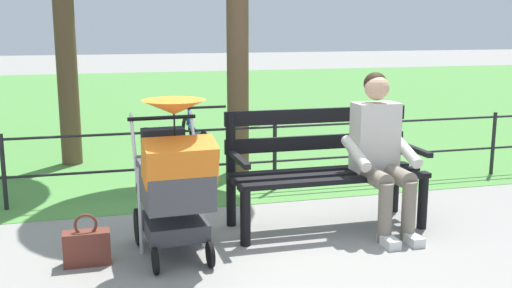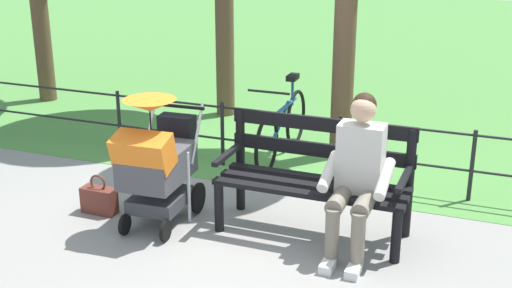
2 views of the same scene
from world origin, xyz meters
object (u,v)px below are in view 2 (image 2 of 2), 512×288
park_bench (316,173)px  stroller (157,160)px  handbag (99,200)px  bicycle (282,128)px  person_on_bench (357,171)px

park_bench → stroller: stroller is taller
park_bench → handbag: 1.99m
stroller → bicycle: 1.97m
park_bench → handbag: (1.91, 0.38, -0.40)m
handbag → bicycle: (-1.09, -1.90, 0.24)m
park_bench → stroller: 1.35m
park_bench → stroller: (1.29, 0.39, 0.07)m
park_bench → stroller: bearing=16.8°
person_on_bench → bicycle: person_on_bench is taller
stroller → park_bench: bearing=-163.2°
person_on_bench → stroller: (1.69, 0.17, -0.08)m
stroller → handbag: stroller is taller
park_bench → stroller: size_ratio=1.39×
park_bench → handbag: size_ratio=4.33×
handbag → bicycle: 2.20m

